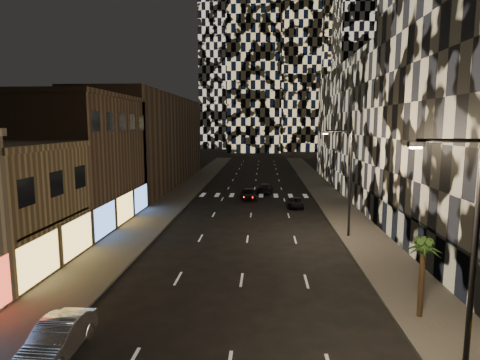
# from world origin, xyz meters

# --- Properties ---
(sidewalk_left) EXTENTS (4.00, 120.00, 0.15)m
(sidewalk_left) POSITION_xyz_m (-10.00, 50.00, 0.07)
(sidewalk_left) COLOR #47443F
(sidewalk_left) RESTS_ON ground
(sidewalk_right) EXTENTS (4.00, 120.00, 0.15)m
(sidewalk_right) POSITION_xyz_m (10.00, 50.00, 0.07)
(sidewalk_right) COLOR #47443F
(sidewalk_right) RESTS_ON ground
(curb_left) EXTENTS (0.20, 120.00, 0.15)m
(curb_left) POSITION_xyz_m (-7.90, 50.00, 0.07)
(curb_left) COLOR #4C4C47
(curb_left) RESTS_ON ground
(curb_right) EXTENTS (0.20, 120.00, 0.15)m
(curb_right) POSITION_xyz_m (7.90, 50.00, 0.07)
(curb_right) COLOR #4C4C47
(curb_right) RESTS_ON ground
(retail_brown) EXTENTS (10.00, 15.00, 12.00)m
(retail_brown) POSITION_xyz_m (-17.00, 33.50, 6.00)
(retail_brown) COLOR brown
(retail_brown) RESTS_ON ground
(retail_filler_left) EXTENTS (10.00, 40.00, 14.00)m
(retail_filler_left) POSITION_xyz_m (-17.00, 60.00, 7.00)
(retail_filler_left) COLOR brown
(retail_filler_left) RESTS_ON ground
(midrise_base) EXTENTS (0.60, 25.00, 3.00)m
(midrise_base) POSITION_xyz_m (12.30, 24.50, 1.50)
(midrise_base) COLOR #383838
(midrise_base) RESTS_ON ground
(midrise_filler_right) EXTENTS (16.00, 40.00, 18.00)m
(midrise_filler_right) POSITION_xyz_m (20.00, 57.00, 9.00)
(midrise_filler_right) COLOR #232326
(midrise_filler_right) RESTS_ON ground
(tower_center_low) EXTENTS (18.00, 18.00, 95.00)m
(tower_center_low) POSITION_xyz_m (-2.00, 140.00, 47.50)
(tower_center_low) COLOR black
(tower_center_low) RESTS_ON ground
(streetlight_near) EXTENTS (2.55, 0.25, 9.00)m
(streetlight_near) POSITION_xyz_m (8.35, 10.00, 5.35)
(streetlight_near) COLOR black
(streetlight_near) RESTS_ON sidewalk_right
(streetlight_far) EXTENTS (2.55, 0.25, 9.00)m
(streetlight_far) POSITION_xyz_m (8.35, 30.00, 5.35)
(streetlight_far) COLOR black
(streetlight_far) RESTS_ON sidewalk_right
(car_silver_parked) EXTENTS (1.61, 4.55, 1.50)m
(car_silver_parked) POSITION_xyz_m (-7.20, 11.31, 0.75)
(car_silver_parked) COLOR #95959A
(car_silver_parked) RESTS_ON ground
(car_dark_midlane) EXTENTS (2.26, 4.48, 1.46)m
(car_dark_midlane) POSITION_xyz_m (-0.55, 47.04, 0.73)
(car_dark_midlane) COLOR black
(car_dark_midlane) RESTS_ON ground
(car_dark_oncoming) EXTENTS (2.51, 4.90, 1.36)m
(car_dark_oncoming) POSITION_xyz_m (1.57, 52.07, 0.68)
(car_dark_oncoming) COLOR black
(car_dark_oncoming) RESTS_ON ground
(car_dark_rightlane) EXTENTS (2.06, 4.04, 1.09)m
(car_dark_rightlane) POSITION_xyz_m (5.09, 42.35, 0.55)
(car_dark_rightlane) COLOR black
(car_dark_rightlane) RESTS_ON ground
(palm_tree) EXTENTS (2.02, 2.04, 4.01)m
(palm_tree) POSITION_xyz_m (9.09, 15.49, 3.45)
(palm_tree) COLOR #47331E
(palm_tree) RESTS_ON sidewalk_right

